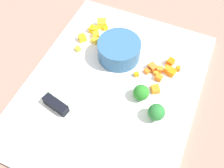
# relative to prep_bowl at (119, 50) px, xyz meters

# --- Properties ---
(ground_plane) EXTENTS (4.00, 4.00, 0.00)m
(ground_plane) POSITION_rel_prep_bowl_xyz_m (0.09, 0.02, -0.04)
(ground_plane) COLOR #8B6B5C
(cutting_board) EXTENTS (0.50, 0.38, 0.01)m
(cutting_board) POSITION_rel_prep_bowl_xyz_m (0.09, 0.02, -0.03)
(cutting_board) COLOR white
(cutting_board) RESTS_ON ground_plane
(prep_bowl) EXTENTS (0.10, 0.10, 0.05)m
(prep_bowl) POSITION_rel_prep_bowl_xyz_m (0.00, 0.00, 0.00)
(prep_bowl) COLOR #305D88
(prep_bowl) RESTS_ON cutting_board
(chef_knife) EXTENTS (0.09, 0.32, 0.02)m
(chef_knife) POSITION_rel_prep_bowl_xyz_m (0.20, -0.00, -0.02)
(chef_knife) COLOR silver
(chef_knife) RESTS_ON cutting_board
(carrot_dice_0) EXTENTS (0.02, 0.03, 0.02)m
(carrot_dice_0) POSITION_rel_prep_bowl_xyz_m (0.00, 0.09, -0.02)
(carrot_dice_0) COLOR orange
(carrot_dice_0) RESTS_ON cutting_board
(carrot_dice_1) EXTENTS (0.02, 0.02, 0.01)m
(carrot_dice_1) POSITION_rel_prep_bowl_xyz_m (0.03, 0.11, -0.02)
(carrot_dice_1) COLOR orange
(carrot_dice_1) RESTS_ON cutting_board
(carrot_dice_2) EXTENTS (0.02, 0.02, 0.02)m
(carrot_dice_2) POSITION_rel_prep_bowl_xyz_m (-0.03, 0.12, -0.02)
(carrot_dice_2) COLOR orange
(carrot_dice_2) RESTS_ON cutting_board
(carrot_dice_3) EXTENTS (0.03, 0.03, 0.01)m
(carrot_dice_3) POSITION_rel_prep_bowl_xyz_m (0.06, 0.12, -0.02)
(carrot_dice_3) COLOR orange
(carrot_dice_3) RESTS_ON cutting_board
(carrot_dice_4) EXTENTS (0.01, 0.01, 0.01)m
(carrot_dice_4) POSITION_rel_prep_bowl_xyz_m (0.04, 0.06, -0.02)
(carrot_dice_4) COLOR orange
(carrot_dice_4) RESTS_ON cutting_board
(carrot_dice_5) EXTENTS (0.02, 0.02, 0.01)m
(carrot_dice_5) POSITION_rel_prep_bowl_xyz_m (0.02, 0.10, -0.02)
(carrot_dice_5) COLOR orange
(carrot_dice_5) RESTS_ON cutting_board
(carrot_dice_6) EXTENTS (0.01, 0.01, 0.01)m
(carrot_dice_6) POSITION_rel_prep_bowl_xyz_m (-0.02, 0.15, -0.02)
(carrot_dice_6) COLOR orange
(carrot_dice_6) RESTS_ON cutting_board
(carrot_dice_7) EXTENTS (0.02, 0.02, 0.01)m
(carrot_dice_7) POSITION_rel_prep_bowl_xyz_m (-0.00, 0.14, -0.02)
(carrot_dice_7) COLOR orange
(carrot_dice_7) RESTS_ON cutting_board
(carrot_dice_8) EXTENTS (0.02, 0.02, 0.01)m
(carrot_dice_8) POSITION_rel_prep_bowl_xyz_m (0.00, 0.11, -0.02)
(carrot_dice_8) COLOR orange
(carrot_dice_8) RESTS_ON cutting_board
(carrot_dice_9) EXTENTS (0.02, 0.02, 0.01)m
(carrot_dice_9) POSITION_rel_prep_bowl_xyz_m (-0.00, 0.12, -0.02)
(carrot_dice_9) COLOR orange
(carrot_dice_9) RESTS_ON cutting_board
(carrot_dice_10) EXTENTS (0.02, 0.02, 0.01)m
(carrot_dice_10) POSITION_rel_prep_bowl_xyz_m (0.02, 0.08, -0.02)
(carrot_dice_10) COLOR orange
(carrot_dice_10) RESTS_ON cutting_board
(pepper_dice_0) EXTENTS (0.02, 0.02, 0.01)m
(pepper_dice_0) POSITION_rel_prep_bowl_xyz_m (0.02, -0.10, -0.02)
(pepper_dice_0) COLOR yellow
(pepper_dice_0) RESTS_ON cutting_board
(pepper_dice_1) EXTENTS (0.02, 0.02, 0.02)m
(pepper_dice_1) POSITION_rel_prep_bowl_xyz_m (-0.05, -0.10, -0.02)
(pepper_dice_1) COLOR yellow
(pepper_dice_1) RESTS_ON cutting_board
(pepper_dice_2) EXTENTS (0.02, 0.02, 0.02)m
(pepper_dice_2) POSITION_rel_prep_bowl_xyz_m (-0.04, -0.08, -0.02)
(pepper_dice_2) COLOR yellow
(pepper_dice_2) RESTS_ON cutting_board
(pepper_dice_3) EXTENTS (0.02, 0.02, 0.01)m
(pepper_dice_3) POSITION_rel_prep_bowl_xyz_m (-0.07, -0.07, -0.02)
(pepper_dice_3) COLOR yellow
(pepper_dice_3) RESTS_ON cutting_board
(pepper_dice_4) EXTENTS (0.02, 0.02, 0.01)m
(pepper_dice_4) POSITION_rel_prep_bowl_xyz_m (-0.02, -0.07, -0.02)
(pepper_dice_4) COLOR yellow
(pepper_dice_4) RESTS_ON cutting_board
(pepper_dice_5) EXTENTS (0.03, 0.03, 0.02)m
(pepper_dice_5) POSITION_rel_prep_bowl_xyz_m (-0.01, -0.11, -0.02)
(pepper_dice_5) COLOR yellow
(pepper_dice_5) RESTS_ON cutting_board
(pepper_dice_6) EXTENTS (0.03, 0.03, 0.02)m
(pepper_dice_6) POSITION_rel_prep_bowl_xyz_m (-0.08, -0.08, -0.01)
(pepper_dice_6) COLOR yellow
(pepper_dice_6) RESTS_ON cutting_board
(broccoli_floret_0) EXTENTS (0.04, 0.04, 0.04)m
(broccoli_floret_0) POSITION_rel_prep_bowl_xyz_m (0.09, 0.09, -0.01)
(broccoli_floret_0) COLOR #97C464
(broccoli_floret_0) RESTS_ON cutting_board
(broccoli_floret_1) EXTENTS (0.04, 0.04, 0.04)m
(broccoli_floret_1) POSITION_rel_prep_bowl_xyz_m (0.12, 0.14, -0.00)
(broccoli_floret_1) COLOR #83AF67
(broccoli_floret_1) RESTS_ON cutting_board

